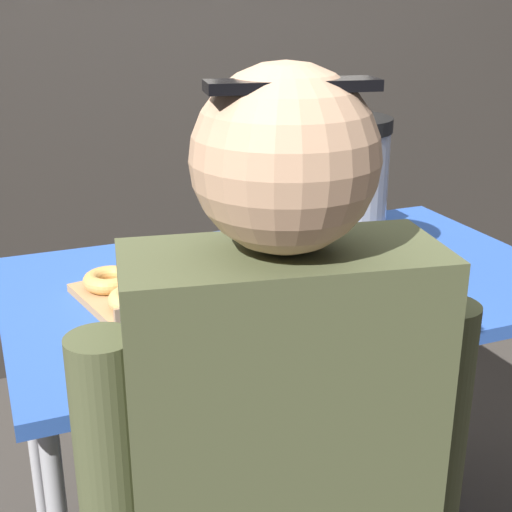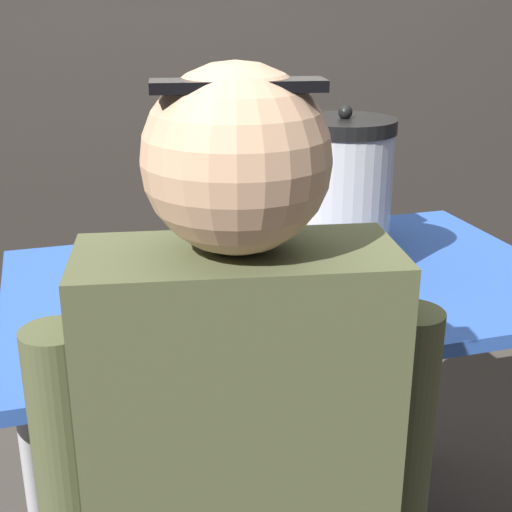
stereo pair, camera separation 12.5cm
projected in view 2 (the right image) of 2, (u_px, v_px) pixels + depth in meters
folding_table at (288, 305)px, 1.52m from camera, size 1.16×0.72×0.78m
donut_box at (170, 282)px, 1.43m from camera, size 0.40×0.32×0.05m
coffee_urn at (342, 198)px, 1.48m from camera, size 0.21×0.24×0.36m
cell_phone at (97, 359)px, 1.16m from camera, size 0.12×0.15×0.01m
space_heater at (339, 189)px, 1.71m from camera, size 0.16×0.15×0.25m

